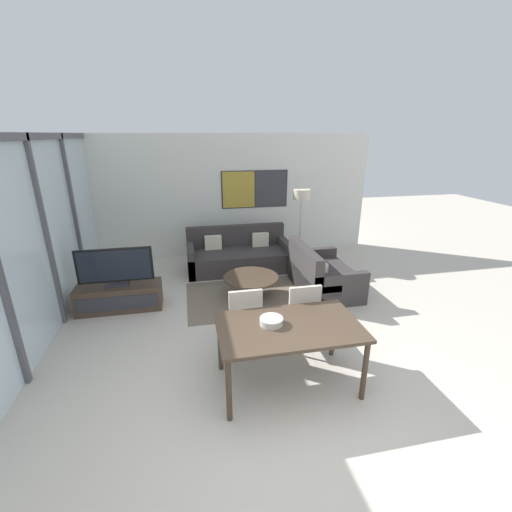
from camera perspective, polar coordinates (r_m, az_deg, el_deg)
ground_plane at (r=3.81m, az=7.51°, el=-27.47°), size 24.00×24.00×0.00m
wall_back at (r=8.16m, az=-4.72°, el=9.93°), size 6.93×0.09×2.80m
window_wall_left at (r=5.72m, az=-32.01°, el=4.05°), size 0.07×5.57×2.80m
area_rug at (r=6.23m, az=-0.83°, el=-6.78°), size 2.28×1.62×0.01m
tv_console at (r=6.18m, az=-21.79°, el=-6.36°), size 1.36×0.48×0.43m
television at (r=5.98m, az=-22.43°, el=-1.75°), size 1.19×0.20×0.64m
sofa_main at (r=7.46m, az=-2.98°, el=0.06°), size 2.18×0.98×0.88m
sofa_side at (r=6.48m, az=10.66°, el=-3.41°), size 0.98×1.47×0.88m
coffee_table at (r=6.10m, az=-0.85°, el=-4.29°), size 0.98×0.98×0.40m
dining_table at (r=3.93m, az=5.50°, el=-12.40°), size 1.60×0.95×0.78m
dining_chair_left at (r=4.54m, az=-1.96°, el=-10.08°), size 0.46×0.46×0.96m
dining_chair_centre at (r=4.68m, az=7.55°, el=-9.27°), size 0.46×0.46×0.96m
fruit_bowl at (r=3.87m, az=2.58°, el=-10.71°), size 0.27×0.27×0.08m
floor_lamp at (r=7.57m, az=7.58°, el=9.25°), size 0.37×0.37×1.66m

